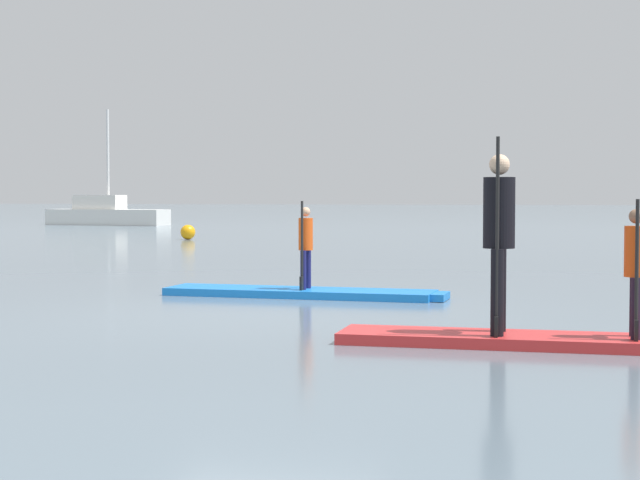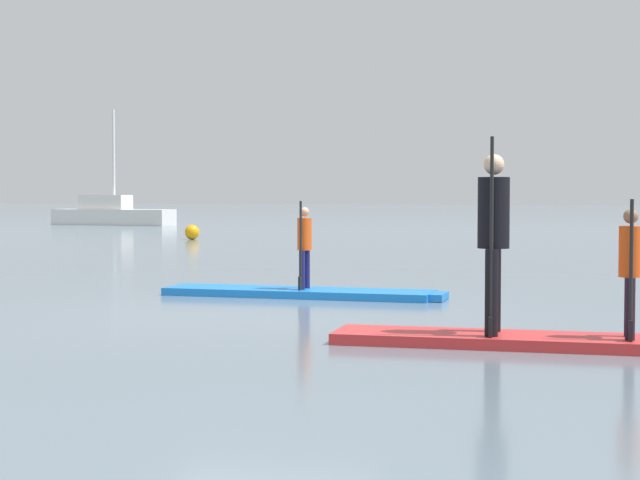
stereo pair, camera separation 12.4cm
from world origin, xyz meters
TOP-DOWN VIEW (x-y plane):
  - ground_plane at (0.00, 0.00)m, footprint 240.00×240.00m
  - paddleboard_near at (0.03, 1.77)m, footprint 3.74×0.96m
  - paddler_child_solo at (0.05, 1.75)m, footprint 0.20×0.38m
  - paddleboard_far at (3.07, -2.04)m, footprint 3.49×0.75m
  - paddler_adult at (2.75, -2.04)m, footprint 0.28×0.50m
  - paddler_child_front at (3.91, -2.06)m, footprint 0.20×0.39m
  - motor_boat_small_navy at (-15.94, 30.25)m, footprint 5.57×1.89m
  - mooring_buoy_near at (-7.39, 17.41)m, footprint 0.44×0.44m

SIDE VIEW (x-z plane):
  - ground_plane at x=0.00m, z-range 0.00..0.00m
  - paddleboard_far at x=3.07m, z-range 0.00..0.10m
  - paddleboard_near at x=0.03m, z-range 0.00..0.10m
  - mooring_buoy_near at x=-7.39m, z-range 0.00..0.44m
  - motor_boat_small_navy at x=-15.94m, z-range -2.00..3.00m
  - paddler_child_solo at x=0.05m, z-range 0.12..1.27m
  - paddler_child_front at x=3.91m, z-range 0.13..1.32m
  - paddler_adult at x=2.75m, z-range 0.15..1.88m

